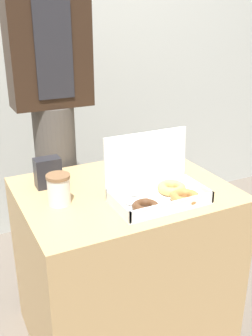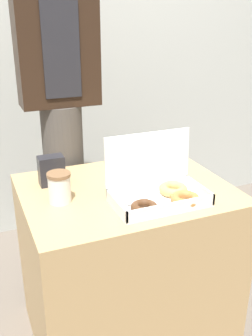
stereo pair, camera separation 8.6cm
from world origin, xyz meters
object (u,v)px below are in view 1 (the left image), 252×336
object	(u,v)px
donut_box	(159,191)
person_customer	(51,89)
coffee_cup	(59,189)
napkin_holder	(48,172)

from	to	relation	value
donut_box	person_customer	world-z (taller)	person_customer
coffee_cup	napkin_holder	size ratio (longest dim) A/B	0.96
coffee_cup	napkin_holder	distance (m)	0.16
coffee_cup	napkin_holder	bearing A→B (deg)	87.36
donut_box	person_customer	distance (m)	0.69
person_customer	coffee_cup	bearing A→B (deg)	-105.41
napkin_holder	donut_box	bearing A→B (deg)	-42.87
coffee_cup	donut_box	bearing A→B (deg)	-22.22
donut_box	coffee_cup	xyz separation A→B (m)	(-0.33, 0.13, 0.02)
donut_box	napkin_holder	bearing A→B (deg)	137.13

